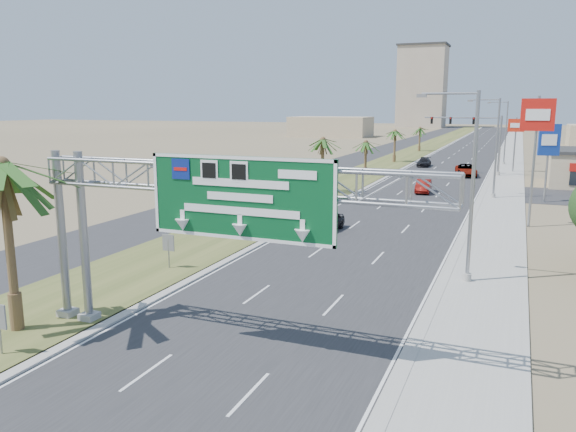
% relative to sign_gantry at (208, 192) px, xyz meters
% --- Properties ---
extents(road, '(12.00, 300.00, 0.02)m').
position_rel_sign_gantry_xyz_m(road, '(1.06, 100.07, -6.05)').
color(road, '#28282B').
rests_on(road, ground).
extents(sidewalk_right, '(4.00, 300.00, 0.10)m').
position_rel_sign_gantry_xyz_m(sidewalk_right, '(9.56, 100.07, -6.01)').
color(sidewalk_right, '#9E9B93').
rests_on(sidewalk_right, ground).
extents(median_grass, '(7.00, 300.00, 0.12)m').
position_rel_sign_gantry_xyz_m(median_grass, '(-8.94, 100.07, -6.00)').
color(median_grass, '#444E22').
rests_on(median_grass, ground).
extents(opposing_road, '(8.00, 300.00, 0.02)m').
position_rel_sign_gantry_xyz_m(opposing_road, '(-15.94, 100.07, -6.05)').
color(opposing_road, '#28282B').
rests_on(opposing_road, ground).
extents(sign_gantry, '(16.75, 1.24, 7.50)m').
position_rel_sign_gantry_xyz_m(sign_gantry, '(0.00, 0.00, 0.00)').
color(sign_gantry, gray).
rests_on(sign_gantry, ground).
extents(palm_near, '(5.70, 5.70, 8.35)m').
position_rel_sign_gantry_xyz_m(palm_near, '(-8.14, -1.93, 0.87)').
color(palm_near, brown).
rests_on(palm_near, ground).
extents(palm_row_b, '(3.99, 3.99, 5.95)m').
position_rel_sign_gantry_xyz_m(palm_row_b, '(-8.44, 22.07, -1.16)').
color(palm_row_b, brown).
rests_on(palm_row_b, ground).
extents(palm_row_c, '(3.99, 3.99, 6.75)m').
position_rel_sign_gantry_xyz_m(palm_row_c, '(-8.44, 38.07, -0.39)').
color(palm_row_c, brown).
rests_on(palm_row_c, ground).
extents(palm_row_d, '(3.99, 3.99, 5.45)m').
position_rel_sign_gantry_xyz_m(palm_row_d, '(-8.44, 56.07, -1.64)').
color(palm_row_d, brown).
rests_on(palm_row_d, ground).
extents(palm_row_e, '(3.99, 3.99, 6.15)m').
position_rel_sign_gantry_xyz_m(palm_row_e, '(-8.44, 75.07, -0.97)').
color(palm_row_e, brown).
rests_on(palm_row_e, ground).
extents(palm_row_f, '(3.99, 3.99, 5.75)m').
position_rel_sign_gantry_xyz_m(palm_row_f, '(-8.44, 100.07, -1.35)').
color(palm_row_f, brown).
rests_on(palm_row_f, ground).
extents(streetlight_near, '(3.27, 0.44, 10.00)m').
position_rel_sign_gantry_xyz_m(streetlight_near, '(8.36, 12.07, -1.36)').
color(streetlight_near, gray).
rests_on(streetlight_near, ground).
extents(streetlight_mid, '(3.27, 0.44, 10.00)m').
position_rel_sign_gantry_xyz_m(streetlight_mid, '(8.36, 42.07, -1.36)').
color(streetlight_mid, gray).
rests_on(streetlight_mid, ground).
extents(streetlight_far, '(3.27, 0.44, 10.00)m').
position_rel_sign_gantry_xyz_m(streetlight_far, '(8.36, 78.07, -1.36)').
color(streetlight_far, gray).
rests_on(streetlight_far, ground).
extents(signal_mast, '(10.28, 0.71, 8.00)m').
position_rel_sign_gantry_xyz_m(signal_mast, '(6.23, 62.05, -1.21)').
color(signal_mast, gray).
rests_on(signal_mast, ground).
extents(median_signback_b, '(0.75, 0.08, 2.08)m').
position_rel_sign_gantry_xyz_m(median_signback_b, '(-7.44, 8.07, -4.61)').
color(median_signback_b, gray).
rests_on(median_signback_b, ground).
extents(tower_distant, '(20.00, 16.00, 35.00)m').
position_rel_sign_gantry_xyz_m(tower_distant, '(-30.94, 240.07, 11.44)').
color(tower_distant, tan).
rests_on(tower_distant, ground).
extents(building_distant_left, '(24.00, 14.00, 6.00)m').
position_rel_sign_gantry_xyz_m(building_distant_left, '(-43.94, 150.07, -3.06)').
color(building_distant_left, tan).
rests_on(building_distant_left, ground).
extents(car_left_lane, '(1.89, 4.14, 1.38)m').
position_rel_sign_gantry_xyz_m(car_left_lane, '(-2.30, 21.24, -5.37)').
color(car_left_lane, black).
rests_on(car_left_lane, ground).
extents(car_mid_lane, '(1.82, 4.41, 1.42)m').
position_rel_sign_gantry_xyz_m(car_mid_lane, '(1.38, 43.14, -5.35)').
color(car_mid_lane, '#670D09').
rests_on(car_mid_lane, ground).
extents(car_right_lane, '(3.42, 6.09, 1.61)m').
position_rel_sign_gantry_xyz_m(car_right_lane, '(4.31, 60.09, -5.25)').
color(car_right_lane, gray).
rests_on(car_right_lane, ground).
extents(car_far, '(1.97, 4.58, 1.31)m').
position_rel_sign_gantry_xyz_m(car_far, '(-2.84, 70.53, -5.40)').
color(car_far, black).
rests_on(car_far, ground).
extents(pole_sign_red_near, '(2.41, 0.49, 9.99)m').
position_rel_sign_gantry_xyz_m(pole_sign_red_near, '(11.75, 28.52, 1.87)').
color(pole_sign_red_near, gray).
rests_on(pole_sign_red_near, ground).
extents(pole_sign_blue, '(2.00, 0.87, 7.76)m').
position_rel_sign_gantry_xyz_m(pole_sign_blue, '(13.26, 41.45, -0.31)').
color(pole_sign_blue, gray).
rests_on(pole_sign_blue, ground).
extents(pole_sign_red_far, '(2.21, 0.38, 7.68)m').
position_rel_sign_gantry_xyz_m(pole_sign_red_far, '(10.06, 67.74, -0.03)').
color(pole_sign_red_far, gray).
rests_on(pole_sign_red_far, ground).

